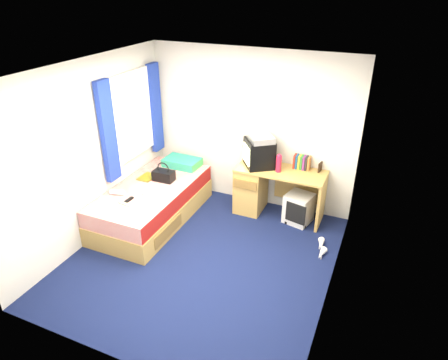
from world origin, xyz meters
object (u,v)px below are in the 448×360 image
at_px(remote_control, 129,200).
at_px(bed, 152,203).
at_px(pink_water_bottle, 279,164).
at_px(picture_frame, 320,167).
at_px(colour_swatch_fan, 126,204).
at_px(magazine, 147,177).
at_px(towel, 155,191).
at_px(vcr, 260,137).
at_px(handbag, 164,175).
at_px(crt_tv, 259,153).
at_px(desk, 262,187).
at_px(water_bottle, 117,192).
at_px(white_heels, 321,249).
at_px(storage_cube, 299,208).
at_px(pillow, 182,162).
at_px(aerosol_can, 276,162).

bearing_deg(remote_control, bed, 84.56).
relative_size(pink_water_bottle, remote_control, 1.53).
xyz_separation_m(picture_frame, colour_swatch_fan, (-2.24, -1.61, -0.27)).
distance_m(picture_frame, magazine, 2.57).
distance_m(picture_frame, towel, 2.38).
relative_size(vcr, magazine, 1.61).
relative_size(handbag, remote_control, 1.97).
bearing_deg(crt_tv, desk, 53.78).
distance_m(water_bottle, remote_control, 0.25).
xyz_separation_m(bed, white_heels, (2.48, 0.19, -0.23)).
xyz_separation_m(magazine, water_bottle, (-0.09, -0.62, 0.03)).
xyz_separation_m(desk, towel, (-1.25, -1.02, 0.18)).
bearing_deg(pink_water_bottle, bed, -154.26).
height_order(storage_cube, crt_tv, crt_tv).
bearing_deg(storage_cube, remote_control, -135.35).
bearing_deg(remote_control, magazine, 104.58).
distance_m(vcr, water_bottle, 2.16).
height_order(storage_cube, pink_water_bottle, pink_water_bottle).
xyz_separation_m(crt_tv, colour_swatch_fan, (-1.37, -1.44, -0.41)).
xyz_separation_m(pillow, vcr, (1.27, 0.07, 0.60)).
xyz_separation_m(pillow, water_bottle, (-0.37, -1.19, -0.03)).
relative_size(desk, vcr, 2.89).
bearing_deg(crt_tv, aerosol_can, 63.74).
distance_m(colour_swatch_fan, white_heels, 2.68).
distance_m(bed, desk, 1.67).
relative_size(pillow, vcr, 1.26).
relative_size(picture_frame, colour_swatch_fan, 0.64).
bearing_deg(pillow, desk, 2.79).
height_order(storage_cube, magazine, magazine).
xyz_separation_m(pink_water_bottle, aerosol_can, (-0.07, 0.11, -0.04)).
bearing_deg(magazine, storage_cube, 14.11).
height_order(bed, aerosol_can, aerosol_can).
distance_m(bed, crt_tv, 1.74).
xyz_separation_m(handbag, remote_control, (-0.12, -0.71, -0.08)).
height_order(magazine, water_bottle, water_bottle).
height_order(water_bottle, colour_swatch_fan, water_bottle).
bearing_deg(colour_swatch_fan, bed, 86.50).
distance_m(storage_cube, magazine, 2.32).
bearing_deg(remote_control, handbag, 81.64).
height_order(pillow, water_bottle, pillow).
height_order(remote_control, white_heels, remote_control).
relative_size(vcr, pink_water_bottle, 1.84).
bearing_deg(pink_water_bottle, aerosol_can, 123.38).
xyz_separation_m(storage_cube, towel, (-1.85, -0.94, 0.36)).
distance_m(pink_water_bottle, aerosol_can, 0.14).
height_order(aerosol_can, remote_control, aerosol_can).
height_order(crt_tv, pink_water_bottle, crt_tv).
xyz_separation_m(vcr, aerosol_can, (0.25, 0.04, -0.37)).
xyz_separation_m(pillow, aerosol_can, (1.51, 0.11, 0.23)).
xyz_separation_m(storage_cube, colour_swatch_fan, (-2.05, -1.35, 0.32)).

